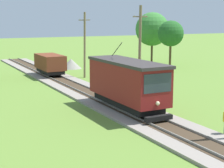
% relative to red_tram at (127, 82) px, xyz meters
% --- Properties ---
extents(red_tram, '(2.60, 8.54, 4.79)m').
position_rel_red_tram_xyz_m(red_tram, '(0.00, 0.00, 0.00)').
color(red_tram, maroon).
rests_on(red_tram, rail_right).
extents(freight_car, '(2.40, 5.20, 2.31)m').
position_rel_red_tram_xyz_m(freight_car, '(-0.00, 18.62, -0.64)').
color(freight_car, brown).
rests_on(freight_car, rail_right).
extents(utility_pole_mid, '(1.40, 0.36, 7.96)m').
position_rel_red_tram_xyz_m(utility_pole_mid, '(3.36, 3.76, 1.88)').
color(utility_pole_mid, '#7A664C').
rests_on(utility_pole_mid, ground).
extents(utility_pole_far, '(1.40, 0.53, 7.59)m').
position_rel_red_tram_xyz_m(utility_pole_far, '(3.36, 15.94, 1.70)').
color(utility_pole_far, '#7A664C').
rests_on(utility_pole_far, ground).
extents(gravel_pile, '(2.82, 2.82, 1.35)m').
position_rel_red_tram_xyz_m(gravel_pile, '(4.81, 24.30, -1.52)').
color(gravel_pile, gray).
rests_on(gravel_pile, ground).
extents(tree_right_far, '(5.22, 5.22, 7.83)m').
position_rel_red_tram_xyz_m(tree_right_far, '(18.68, 25.20, 3.02)').
color(tree_right_far, '#4C3823').
rests_on(tree_right_far, ground).
extents(tree_horizon, '(3.60, 3.60, 6.60)m').
position_rel_red_tram_xyz_m(tree_horizon, '(17.52, 18.73, 2.58)').
color(tree_horizon, '#4C3823').
rests_on(tree_horizon, ground).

